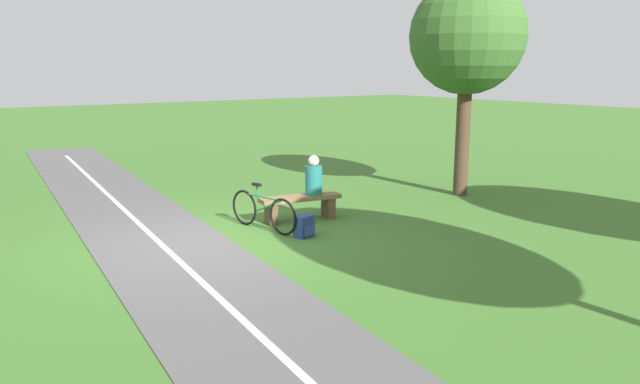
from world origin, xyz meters
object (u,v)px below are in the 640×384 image
object	(u,v)px
tree_far_left	(468,38)
person_seated	(314,177)
bicycle	(263,211)
backpack	(304,226)
bench	(300,204)

from	to	relation	value
tree_far_left	person_seated	bearing A→B (deg)	-1.09
bicycle	backpack	world-z (taller)	bicycle
bicycle	backpack	size ratio (longest dim) A/B	4.39
backpack	tree_far_left	xyz separation A→B (m)	(-4.92, -0.85, 3.38)
bench	person_seated	xyz separation A→B (m)	(-0.28, 0.05, 0.50)
backpack	tree_far_left	size ratio (longest dim) A/B	0.08
backpack	tree_far_left	bearing A→B (deg)	-170.19
tree_far_left	bench	bearing A→B (deg)	-1.69
bench	backpack	distance (m)	1.13
person_seated	tree_far_left	xyz separation A→B (m)	(-4.09, 0.08, 2.74)
backpack	bicycle	bearing A→B (deg)	-65.40
bicycle	person_seated	bearing A→B (deg)	83.13
bench	person_seated	distance (m)	0.58
bicycle	tree_far_left	size ratio (longest dim) A/B	0.35
person_seated	bicycle	world-z (taller)	person_seated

